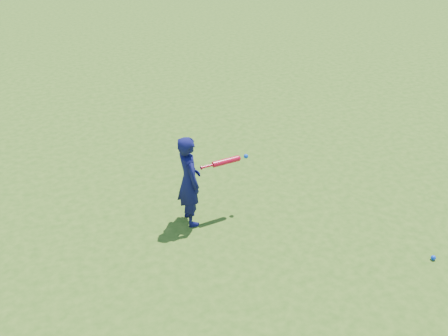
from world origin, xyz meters
name	(u,v)px	position (x,y,z in m)	size (l,w,h in m)	color
ground	(241,237)	(0.00, 0.00, 0.00)	(80.00, 80.00, 0.00)	#366117
child	(189,181)	(-0.52, 0.55, 0.63)	(0.46, 0.30, 1.25)	#0F1049
ground_ball_blue	(433,258)	(2.04, -1.13, 0.03)	(0.06, 0.06, 0.06)	blue
bat_swing	(228,161)	(0.01, 0.59, 0.80)	(0.68, 0.15, 0.08)	red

